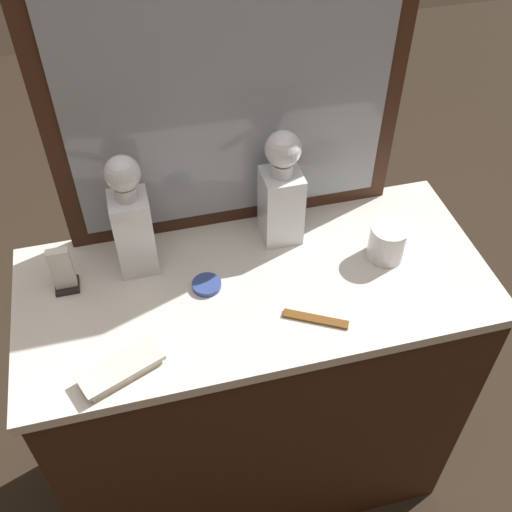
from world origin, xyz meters
TOP-DOWN VIEW (x-y plane):
  - ground_plane at (0.00, 0.00)m, footprint 6.00×6.00m
  - dresser at (0.00, 0.00)m, footprint 1.03×0.47m
  - dresser_mirror at (0.00, 0.22)m, footprint 0.76×0.03m
  - crystal_decanter_far_left at (0.09, 0.13)m, footprint 0.09×0.09m
  - crystal_decanter_center at (-0.24, 0.11)m, footprint 0.08×0.08m
  - crystal_tumbler_left at (0.30, 0.01)m, footprint 0.09×0.09m
  - silver_brush_right at (-0.31, -0.17)m, footprint 0.17×0.12m
  - porcelain_dish at (-0.11, 0.01)m, footprint 0.06×0.06m
  - tortoiseshell_comb at (0.09, -0.13)m, footprint 0.13×0.08m
  - napkin_holder at (-0.40, 0.09)m, footprint 0.05×0.05m

SIDE VIEW (x-z plane):
  - ground_plane at x=0.00m, z-range 0.00..0.00m
  - dresser at x=0.00m, z-range 0.00..0.86m
  - tortoiseshell_comb at x=0.09m, z-range 0.86..0.87m
  - porcelain_dish at x=-0.11m, z-range 0.86..0.87m
  - silver_brush_right at x=-0.31m, z-range 0.86..0.88m
  - crystal_tumbler_left at x=0.30m, z-range 0.86..0.94m
  - napkin_holder at x=-0.40m, z-range 0.85..0.96m
  - crystal_decanter_far_left at x=0.09m, z-range 0.83..1.12m
  - crystal_decanter_center at x=-0.24m, z-range 0.83..1.13m
  - dresser_mirror at x=0.00m, z-range 0.86..1.65m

